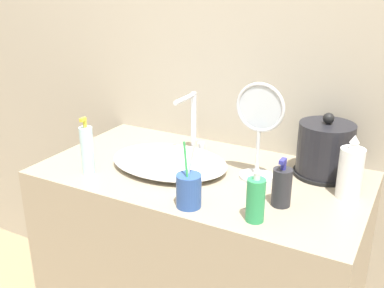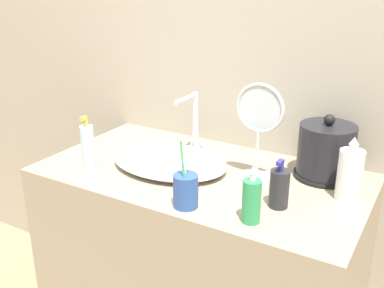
# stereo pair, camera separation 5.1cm
# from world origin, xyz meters

# --- Properties ---
(wall_back) EXTENTS (6.00, 0.04, 2.60)m
(wall_back) POSITION_xyz_m (0.00, 0.64, 1.30)
(wall_back) COLOR #ADA38E
(wall_back) RESTS_ON ground_plane
(vanity_counter) EXTENTS (1.14, 0.62, 0.86)m
(vanity_counter) POSITION_xyz_m (0.00, 0.31, 0.43)
(vanity_counter) COLOR gray
(vanity_counter) RESTS_ON ground_plane
(sink_basin) EXTENTS (0.44, 0.32, 0.05)m
(sink_basin) POSITION_xyz_m (-0.12, 0.29, 0.88)
(sink_basin) COLOR white
(sink_basin) RESTS_ON vanity_counter
(faucet) EXTENTS (0.06, 0.15, 0.24)m
(faucet) POSITION_xyz_m (-0.12, 0.46, 0.99)
(faucet) COLOR silver
(faucet) RESTS_ON vanity_counter
(electric_kettle) EXTENTS (0.20, 0.20, 0.22)m
(electric_kettle) POSITION_xyz_m (0.38, 0.49, 0.95)
(electric_kettle) COLOR black
(electric_kettle) RESTS_ON vanity_counter
(toothbrush_cup) EXTENTS (0.08, 0.08, 0.21)m
(toothbrush_cup) POSITION_xyz_m (0.08, 0.07, 0.91)
(toothbrush_cup) COLOR #2D519E
(toothbrush_cup) RESTS_ON vanity_counter
(lotion_bottle) EXTENTS (0.05, 0.05, 0.21)m
(lotion_bottle) POSITION_xyz_m (-0.34, 0.11, 0.94)
(lotion_bottle) COLOR silver
(lotion_bottle) RESTS_ON vanity_counter
(shampoo_bottle) EXTENTS (0.05, 0.05, 0.17)m
(shampoo_bottle) POSITION_xyz_m (0.29, 0.09, 0.93)
(shampoo_bottle) COLOR #2D9956
(shampoo_bottle) RESTS_ON vanity_counter
(mouthwash_bottle) EXTENTS (0.08, 0.08, 0.21)m
(mouthwash_bottle) POSITION_xyz_m (0.49, 0.36, 0.94)
(mouthwash_bottle) COLOR white
(mouthwash_bottle) RESTS_ON vanity_counter
(hand_cream_bottle) EXTENTS (0.06, 0.06, 0.15)m
(hand_cream_bottle) POSITION_xyz_m (0.32, 0.21, 0.92)
(hand_cream_bottle) COLOR #28282D
(hand_cream_bottle) RESTS_ON vanity_counter
(vanity_mirror) EXTENTS (0.17, 0.12, 0.33)m
(vanity_mirror) POSITION_xyz_m (0.19, 0.36, 1.04)
(vanity_mirror) COLOR silver
(vanity_mirror) RESTS_ON vanity_counter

